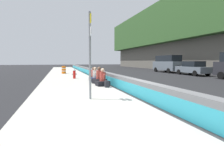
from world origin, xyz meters
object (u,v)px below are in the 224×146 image
seated_person_middle (99,78)px  parked_car_third (193,68)px  fire_hydrant (74,74)px  seated_person_foreground (103,80)px  backpack (107,84)px  parked_car_fourth (168,63)px  construction_barrel (64,70)px  seated_person_far (93,76)px  route_sign_post (90,49)px  seated_person_rear (95,77)px

seated_person_middle → parked_car_third: size_ratio=0.26×
fire_hydrant → seated_person_foreground: bearing=-165.5°
backpack → parked_car_fourth: (12.73, -12.97, 1.02)m
backpack → seated_person_foreground: bearing=6.5°
backpack → construction_barrel: construction_barrel is taller
seated_person_middle → parked_car_fourth: 16.90m
seated_person_far → route_sign_post: bearing=168.2°
route_sign_post → backpack: size_ratio=9.00×
seated_person_rear → parked_car_third: (4.13, -12.92, 0.37)m
seated_person_middle → backpack: seated_person_middle is taller
seated_person_foreground → seated_person_middle: (1.23, -0.05, 0.02)m
parked_car_fourth → seated_person_far: bearing=122.7°
route_sign_post → backpack: 3.80m
seated_person_foreground → parked_car_third: size_ratio=0.25×
fire_hydrant → seated_person_far: bearing=-136.7°
backpack → construction_barrel: 12.96m
backpack → parked_car_fourth: size_ratio=0.08×
seated_person_foreground → route_sign_post: bearing=158.7°
seated_person_far → parked_car_third: parked_car_third is taller
fire_hydrant → construction_barrel: bearing=6.2°
fire_hydrant → construction_barrel: size_ratio=0.93×
seated_person_foreground → construction_barrel: bearing=9.9°
parked_car_third → parked_car_fourth: (5.40, -0.13, 0.49)m
route_sign_post → fire_hydrant: bearing=-0.5°
backpack → construction_barrel: bearing=9.7°
fire_hydrant → parked_car_fourth: (6.77, -14.41, 0.77)m
construction_barrel → parked_car_third: (-5.44, -15.02, 0.24)m
fire_hydrant → seated_person_middle: 4.23m
seated_person_far → construction_barrel: seated_person_far is taller
route_sign_post → fire_hydrant: size_ratio=4.09×
seated_person_far → parked_car_fourth: bearing=-57.3°
parked_car_third → parked_car_fourth: size_ratio=0.88×
seated_person_far → parked_car_third: size_ratio=0.24×
seated_person_middle → parked_car_third: 13.96m
seated_person_rear → parked_car_fourth: size_ratio=0.22×
seated_person_middle → parked_car_fourth: bearing=-50.4°
seated_person_middle → seated_person_rear: bearing=1.8°
seated_person_foreground → seated_person_far: bearing=-1.7°
route_sign_post → parked_car_fourth: route_sign_post is taller
seated_person_middle → backpack: (-1.97, -0.04, -0.17)m
route_sign_post → parked_car_third: size_ratio=0.79×
seated_person_middle → seated_person_far: bearing=-1.4°
seated_person_far → backpack: seated_person_far is taller
seated_person_foreground → construction_barrel: (12.04, 2.10, 0.13)m
parked_car_third → route_sign_post: bearing=125.6°
seated_person_rear → parked_car_third: parked_car_third is taller
route_sign_post → seated_person_rear: bearing=-13.2°
construction_barrel → seated_person_far: bearing=-165.2°
seated_person_rear → seated_person_far: seated_person_rear is taller
fire_hydrant → parked_car_fourth: bearing=-64.8°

